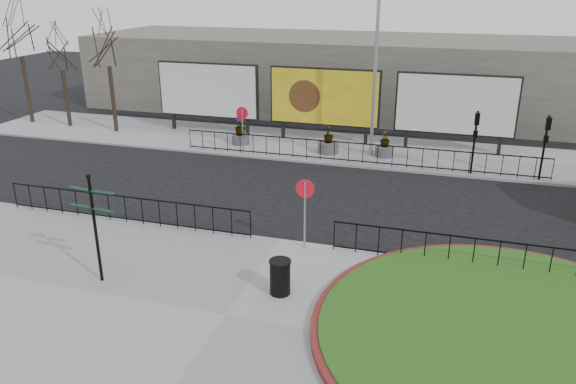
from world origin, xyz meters
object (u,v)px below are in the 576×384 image
at_px(lamp_post, 376,64).
at_px(litter_bin, 280,277).
at_px(billboard_mid, 324,97).
at_px(fingerpost_sign, 94,218).
at_px(planter_b, 328,144).
at_px(planter_a, 240,133).
at_px(planter_c, 384,147).

xyz_separation_m(lamp_post, litter_bin, (-0.41, -14.50, -4.17)).
relative_size(billboard_mid, fingerpost_sign, 1.80).
bearing_deg(litter_bin, planter_b, 97.25).
height_order(billboard_mid, planter_a, billboard_mid).
bearing_deg(planter_b, lamp_post, 6.75).
height_order(billboard_mid, litter_bin, billboard_mid).
bearing_deg(planter_c, planter_b, -174.85).
bearing_deg(lamp_post, planter_c, -0.00).
height_order(billboard_mid, fingerpost_sign, billboard_mid).
bearing_deg(billboard_mid, planter_c, -28.05).
distance_m(lamp_post, planter_a, 8.35).
bearing_deg(fingerpost_sign, billboard_mid, 90.04).
xyz_separation_m(lamp_post, fingerpost_sign, (-5.86, -15.34, -2.63)).
relative_size(fingerpost_sign, planter_b, 2.30).
bearing_deg(planter_a, planter_c, 0.00).
relative_size(billboard_mid, planter_c, 4.47).
xyz_separation_m(lamp_post, planter_a, (-7.28, -0.00, -4.10)).
distance_m(billboard_mid, litter_bin, 16.79).
distance_m(lamp_post, fingerpost_sign, 16.63).
relative_size(billboard_mid, litter_bin, 5.79).
xyz_separation_m(litter_bin, planter_a, (-6.87, 14.50, 0.07)).
relative_size(lamp_post, planter_b, 6.17).
distance_m(planter_b, planter_c, 2.92).
distance_m(lamp_post, planter_b, 4.77).
height_order(litter_bin, planter_a, planter_a).
distance_m(lamp_post, planter_c, 4.29).
xyz_separation_m(lamp_post, planter_b, (-2.22, -0.26, -4.21)).
relative_size(fingerpost_sign, planter_a, 2.19).
bearing_deg(planter_a, billboard_mid, 24.79).
bearing_deg(lamp_post, planter_b, -173.25).
bearing_deg(litter_bin, planter_a, 115.34).
height_order(lamp_post, litter_bin, lamp_post).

